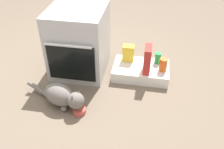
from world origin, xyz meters
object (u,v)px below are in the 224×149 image
object	(u,v)px
oven	(79,41)
snack_bag	(128,53)
cereal_box	(147,59)
pantry_cabinet	(141,71)
sauce_jar	(163,65)
soda_can	(158,58)
food_bowl	(79,110)
cat	(62,96)

from	to	relation	value
oven	snack_bag	distance (m)	0.55
cereal_box	snack_bag	bearing A→B (deg)	142.02
pantry_cabinet	cereal_box	bearing A→B (deg)	-48.99
sauce_jar	snack_bag	xyz separation A→B (m)	(-0.38, 0.13, 0.02)
cereal_box	soda_can	xyz separation A→B (m)	(0.11, 0.17, -0.08)
snack_bag	food_bowl	bearing A→B (deg)	-114.78
snack_bag	cat	bearing A→B (deg)	-127.18
oven	food_bowl	world-z (taller)	oven
cereal_box	soda_can	bearing A→B (deg)	57.11
pantry_cabinet	cat	distance (m)	0.90
sauce_jar	pantry_cabinet	bearing A→B (deg)	171.20
sauce_jar	food_bowl	bearing A→B (deg)	-139.32
oven	pantry_cabinet	size ratio (longest dim) A/B	1.20
pantry_cabinet	sauce_jar	world-z (taller)	sauce_jar
snack_bag	cereal_box	bearing A→B (deg)	-37.98
sauce_jar	soda_can	distance (m)	0.15
cat	soda_can	distance (m)	1.09
food_bowl	sauce_jar	bearing A→B (deg)	40.68
food_bowl	soda_can	distance (m)	1.02
cat	pantry_cabinet	bearing A→B (deg)	61.84
food_bowl	cereal_box	xyz separation A→B (m)	(0.56, 0.59, 0.23)
oven	cat	xyz separation A→B (m)	(-0.00, -0.61, -0.24)
food_bowl	soda_can	xyz separation A→B (m)	(0.67, 0.76, 0.15)
cat	sauce_jar	xyz separation A→B (m)	(0.90, 0.56, 0.07)
oven	soda_can	bearing A→B (deg)	5.60
food_bowl	cat	distance (m)	0.21
soda_can	snack_bag	bearing A→B (deg)	-179.86
food_bowl	cat	xyz separation A→B (m)	(-0.17, 0.07, 0.09)
oven	cereal_box	world-z (taller)	oven
pantry_cabinet	food_bowl	distance (m)	0.83
oven	food_bowl	xyz separation A→B (m)	(0.17, -0.68, -0.33)
cereal_box	sauce_jar	world-z (taller)	cereal_box
pantry_cabinet	cat	xyz separation A→B (m)	(-0.68, -0.59, 0.06)
sauce_jar	snack_bag	distance (m)	0.40
cat	snack_bag	size ratio (longest dim) A/B	3.55
soda_can	cat	bearing A→B (deg)	-140.65
oven	cat	distance (m)	0.65
cat	cereal_box	world-z (taller)	cereal_box
oven	snack_bag	bearing A→B (deg)	8.91
cat	soda_can	world-z (taller)	soda_can
sauce_jar	cat	bearing A→B (deg)	-148.20
soda_can	oven	bearing A→B (deg)	-174.40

